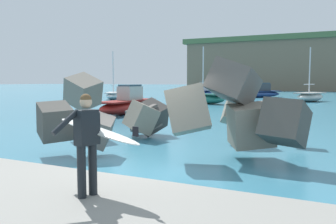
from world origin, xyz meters
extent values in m
plane|color=teal|center=(0.00, 0.00, 0.00)|extent=(400.00, 400.00, 0.00)
cube|color=gray|center=(0.00, -4.00, 0.12)|extent=(48.00, 4.40, 0.24)
cube|color=gray|center=(0.73, 0.83, 1.43)|extent=(1.59, 1.44, 1.54)
cube|color=gray|center=(2.16, 1.99, 0.99)|extent=(1.51, 1.60, 1.34)
cube|color=#605B56|center=(-2.01, 0.38, 0.81)|extent=(1.42, 1.33, 1.17)
cube|color=gray|center=(-2.47, 3.76, 0.82)|extent=(1.48, 1.43, 1.42)
cube|color=#3D3A38|center=(-2.56, 4.61, 0.78)|extent=(1.53, 1.58, 1.56)
cube|color=#605B56|center=(-2.77, 4.46, 0.72)|extent=(1.38, 1.42, 1.17)
cube|color=#4C4944|center=(3.16, 1.46, 1.15)|extent=(1.25, 1.50, 1.37)
cube|color=#4C4944|center=(-3.11, -0.16, 1.05)|extent=(1.40, 1.37, 1.21)
cube|color=slate|center=(1.33, 4.17, 0.86)|extent=(0.93, 1.01, 0.87)
cube|color=slate|center=(3.17, 4.64, 0.73)|extent=(0.64, 0.71, 0.81)
cube|color=slate|center=(-4.61, 2.94, 1.83)|extent=(1.52, 1.34, 1.56)
cube|color=gray|center=(1.26, 4.22, 1.08)|extent=(1.46, 1.43, 1.30)
cube|color=#605B56|center=(1.63, 2.05, 2.16)|extent=(1.43, 1.64, 1.57)
cylinder|color=black|center=(0.54, -3.34, 0.69)|extent=(0.15, 0.15, 0.90)
cylinder|color=black|center=(0.59, -3.11, 0.69)|extent=(0.15, 0.15, 0.90)
cube|color=black|center=(0.57, -3.23, 1.44)|extent=(0.30, 0.42, 0.60)
sphere|color=#DBB28E|center=(0.57, -3.23, 1.87)|extent=(0.21, 0.21, 0.21)
sphere|color=brown|center=(0.57, -3.23, 1.92)|extent=(0.19, 0.19, 0.19)
cylinder|color=black|center=(0.43, -3.59, 1.56)|extent=(0.20, 0.53, 0.41)
cylinder|color=black|center=(0.62, -2.98, 1.40)|extent=(0.09, 0.09, 0.56)
ellipsoid|color=white|center=(0.54, -2.89, 1.34)|extent=(2.12, 0.80, 0.37)
cube|color=black|center=(1.46, -3.10, 1.41)|extent=(0.12, 0.05, 0.16)
ellipsoid|color=beige|center=(1.31, 33.29, 0.49)|extent=(3.39, 4.92, 0.98)
cube|color=#9C9991|center=(1.31, 33.29, 0.94)|extent=(3.12, 4.52, 0.10)
cylinder|color=silver|center=(1.21, 32.97, 3.40)|extent=(0.12, 0.12, 4.84)
cylinder|color=silver|center=(1.21, 32.97, 1.88)|extent=(0.91, 2.58, 0.08)
ellipsoid|color=navy|center=(-14.55, 42.78, 0.41)|extent=(4.45, 4.31, 0.82)
cube|color=navy|center=(-14.55, 42.78, 0.78)|extent=(4.10, 3.96, 0.10)
cube|color=silver|center=(-14.30, 42.55, 1.41)|extent=(1.68, 1.66, 1.18)
cube|color=#334C5B|center=(-14.30, 42.55, 2.06)|extent=(1.51, 1.50, 0.12)
ellipsoid|color=white|center=(-20.94, 28.22, 0.42)|extent=(3.82, 5.36, 0.83)
cube|color=#ACACAC|center=(-20.94, 28.22, 0.79)|extent=(3.52, 4.93, 0.10)
cylinder|color=silver|center=(-21.12, 28.57, 3.35)|extent=(0.12, 0.12, 5.03)
cylinder|color=silver|center=(-21.12, 28.57, 1.73)|extent=(1.52, 2.81, 0.08)
ellipsoid|color=maroon|center=(-8.69, 12.36, 0.46)|extent=(1.90, 6.08, 0.92)
cube|color=maroon|center=(-8.69, 12.36, 0.88)|extent=(1.74, 5.59, 0.10)
cube|color=#B7B2A8|center=(-8.70, 12.82, 1.39)|extent=(1.08, 1.84, 0.94)
cube|color=#334C5B|center=(-8.70, 12.82, 1.92)|extent=(0.97, 1.65, 0.12)
ellipsoid|color=navy|center=(-5.71, 40.61, 0.45)|extent=(5.98, 5.97, 0.90)
cube|color=navy|center=(-5.71, 40.61, 0.86)|extent=(5.50, 5.50, 0.10)
cube|color=#33383D|center=(-5.37, 40.95, 1.39)|extent=(2.24, 2.24, 0.98)
cube|color=#334C5B|center=(-5.37, 40.95, 1.94)|extent=(2.01, 2.01, 0.12)
ellipsoid|color=#1E6656|center=(-7.61, 24.84, 0.49)|extent=(5.08, 3.64, 0.97)
cube|color=#164C41|center=(-7.61, 24.84, 0.93)|extent=(4.68, 3.35, 0.10)
cylinder|color=silver|center=(-7.93, 24.99, 3.28)|extent=(0.12, 0.12, 4.61)
cylinder|color=silver|center=(-7.93, 24.99, 1.87)|extent=(2.63, 1.26, 0.08)
camera|label=1|loc=(4.47, -7.99, 2.23)|focal=37.95mm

